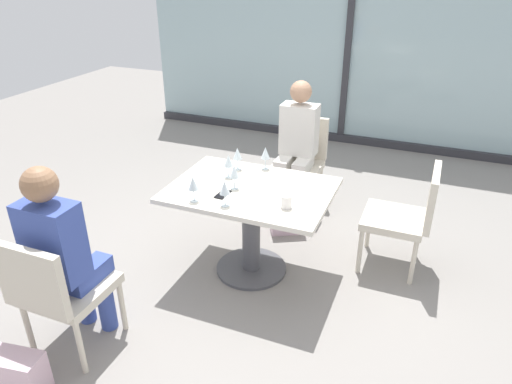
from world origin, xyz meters
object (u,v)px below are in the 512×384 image
Objects in this scene: chair_far_right at (408,213)px; wine_glass_2 at (193,184)px; wine_glass_4 at (225,188)px; wine_glass_5 at (228,161)px; handbag_1 at (19,375)px; handbag_0 at (288,218)px; wine_glass_0 at (237,154)px; wine_glass_1 at (265,153)px; cell_phone_on_table at (223,194)px; chair_near_window at (299,158)px; wine_glass_3 at (234,172)px; person_near_window at (297,142)px; coffee_cup at (286,201)px; person_front_left at (63,250)px; chair_front_left at (57,289)px; dining_table_main at (251,211)px.

wine_glass_2 is (-1.39, -0.82, 0.37)m from chair_far_right.
wine_glass_5 is (-0.17, 0.43, 0.00)m from wine_glass_4.
handbag_0 is at bearing 60.63° from handbag_1.
wine_glass_0 and wine_glass_1 have the same top height.
cell_phone_on_table is (0.08, -0.45, -0.13)m from wine_glass_0.
chair_near_window is 4.70× the size of wine_glass_3.
wine_glass_4 reaches higher than handbag_1.
person_near_window is 6.81× the size of wine_glass_3.
wine_glass_4 reaches higher than coffee_cup.
wine_glass_0 is (0.51, 1.40, 0.16)m from person_front_left.
wine_glass_2 and wine_glass_3 have the same top height.
wine_glass_2 is (-0.29, -1.57, 0.37)m from chair_near_window.
wine_glass_0 is at bearing -104.95° from person_near_window.
wine_glass_5 reaches higher than handbag_1.
person_near_window is 6.81× the size of wine_glass_1.
wine_glass_3 reaches higher than chair_front_left.
wine_glass_4 is at bearing 53.77° from chair_front_left.
person_near_window is (-0.00, 1.13, 0.17)m from dining_table_main.
chair_near_window is 0.69× the size of person_near_window.
chair_near_window reaches higher than handbag_0.
wine_glass_0 is at bearing 105.98° from wine_glass_4.
wine_glass_5 is at bearing -91.48° from wine_glass_0.
wine_glass_2 is at bearing -97.12° from wine_glass_5.
wine_glass_0 is 0.22m from wine_glass_1.
wine_glass_1 is (0.71, 1.49, 0.16)m from person_front_left.
dining_table_main is 3.93× the size of handbag_0.
chair_far_right is at bearing 15.68° from wine_glass_5.
handbag_1 is at bearing -105.66° from person_near_window.
wine_glass_3 is 1.00× the size of wine_glass_4.
chair_near_window is at bearing 79.61° from wine_glass_2.
chair_near_window is 9.67× the size of coffee_cup.
wine_glass_5 is 2.06× the size of coffee_cup.
chair_far_right is 0.69× the size of person_near_window.
cell_phone_on_table is at bearing -102.17° from wine_glass_1.
dining_table_main reaches higher than handbag_0.
handbag_1 is (-0.76, -1.59, -0.39)m from dining_table_main.
handbag_1 is at bearing -105.99° from wine_glass_0.
dining_table_main is 8.19× the size of cell_phone_on_table.
person_front_left is 14.00× the size of coffee_cup.
chair_front_left is 1.79m from wine_glass_1.
chair_far_right is 1.43m from wine_glass_5.
wine_glass_5 is (-0.00, -0.16, 0.00)m from wine_glass_0.
coffee_cup reaches higher than handbag_0.
handbag_1 is (-1.86, -2.08, -0.36)m from chair_far_right.
chair_near_window is at bearing 73.48° from chair_front_left.
wine_glass_5 is (0.50, 1.35, 0.37)m from chair_front_left.
wine_glass_0 is 0.73m from coffee_cup.
wine_glass_3 is at bearing 62.11° from chair_front_left.
wine_glass_0 is (-0.23, -0.96, 0.37)m from chair_near_window.
person_front_left is 4.20× the size of handbag_0.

